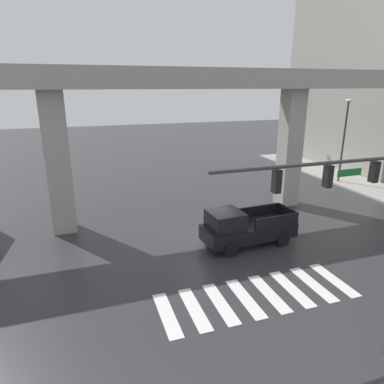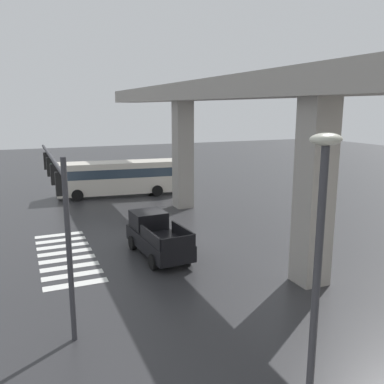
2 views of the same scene
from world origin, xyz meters
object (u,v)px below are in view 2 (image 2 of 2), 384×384
traffic_signal_mast (56,185)px  street_lamp_near_corner (317,268)px  city_bus (121,176)px  pickup_truck (156,236)px

traffic_signal_mast → street_lamp_near_corner: street_lamp_near_corner is taller
street_lamp_near_corner → traffic_signal_mast: bearing=-159.1°
city_bus → street_lamp_near_corner: 29.25m
pickup_truck → street_lamp_near_corner: size_ratio=0.72×
city_bus → traffic_signal_mast: bearing=-20.3°
pickup_truck → traffic_signal_mast: 6.99m
pickup_truck → city_bus: city_bus is taller
city_bus → traffic_signal_mast: size_ratio=1.01×
city_bus → pickup_truck: bearing=-6.4°
traffic_signal_mast → pickup_truck: bearing=121.0°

